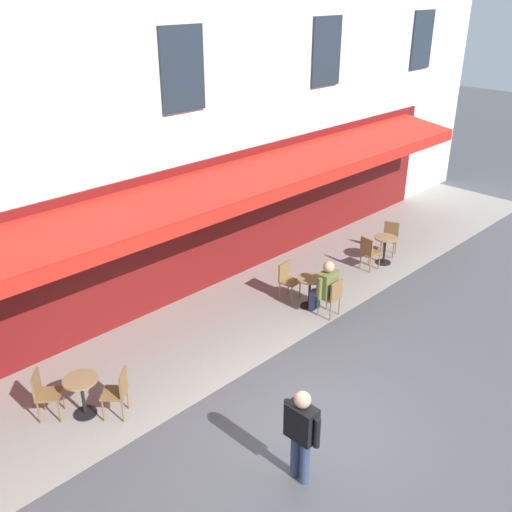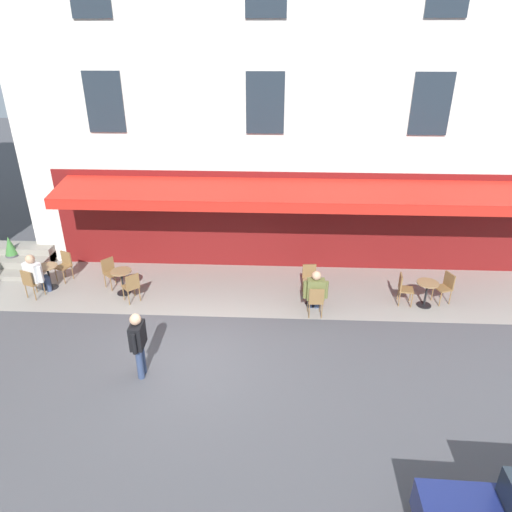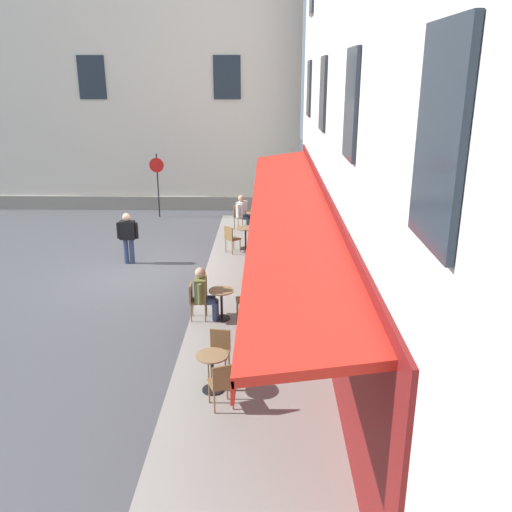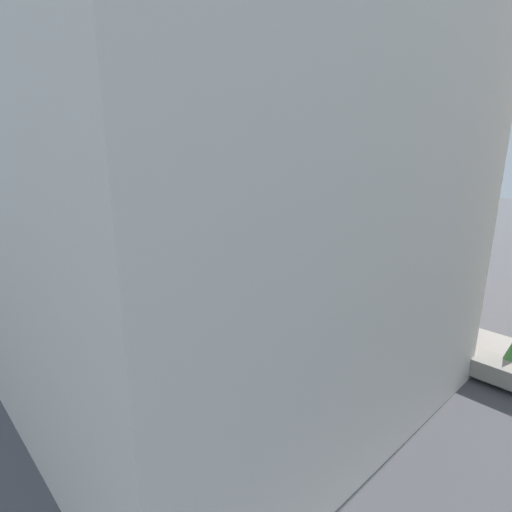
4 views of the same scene
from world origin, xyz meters
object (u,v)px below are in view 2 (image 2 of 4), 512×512
(cafe_chair_wicker_back_row, at_px, (446,285))
(seated_companion_in_olive, at_px, (315,290))
(cafe_chair_wicker_near_door, at_px, (316,299))
(seated_patron_in_white, at_px, (36,273))
(potted_plant_under_sign, at_px, (11,252))
(walking_pedestrian_in_black, at_px, (138,341))
(cafe_chair_wicker_kerbside, at_px, (110,270))
(cafe_table_near_entrance, at_px, (313,289))
(cafe_chair_wicker_corner_left, at_px, (310,277))
(cafe_chair_wicker_by_window, at_px, (132,285))
(cafe_chair_wicker_corner_right, at_px, (65,264))
(cafe_table_far_end, at_px, (122,279))
(cafe_chair_wicker_facing_street, at_px, (403,287))
(cafe_table_streetside, at_px, (48,274))
(cafe_chair_wicker_under_awning, at_px, (31,281))
(cafe_table_mid_terrace, at_px, (427,291))

(cafe_chair_wicker_back_row, xyz_separation_m, seated_companion_in_olive, (3.74, 0.73, 0.16))
(cafe_chair_wicker_near_door, relative_size, seated_companion_in_olive, 0.69)
(seated_patron_in_white, xyz_separation_m, potted_plant_under_sign, (1.73, -1.78, -0.19))
(walking_pedestrian_in_black, bearing_deg, cafe_chair_wicker_kerbside, -62.88)
(cafe_table_near_entrance, relative_size, seated_companion_in_olive, 0.57)
(cafe_chair_wicker_corner_left, height_order, cafe_chair_wicker_by_window, same)
(walking_pedestrian_in_black, bearing_deg, cafe_chair_wicker_corner_left, -135.81)
(cafe_chair_wicker_corner_right, bearing_deg, cafe_table_far_end, 159.12)
(cafe_chair_wicker_facing_street, xyz_separation_m, cafe_chair_wicker_kerbside, (8.61, -0.60, 0.00))
(cafe_chair_wicker_corner_left, relative_size, cafe_chair_wicker_corner_right, 1.00)
(cafe_chair_wicker_by_window, bearing_deg, seated_patron_in_white, -5.66)
(cafe_table_streetside, bearing_deg, cafe_chair_wicker_corner_right, -114.00)
(cafe_chair_wicker_by_window, bearing_deg, potted_plant_under_sign, -24.00)
(cafe_chair_wicker_facing_street, height_order, cafe_table_streetside, cafe_chair_wicker_facing_street)
(cafe_table_streetside, bearing_deg, cafe_chair_wicker_under_awning, 67.94)
(cafe_table_mid_terrace, distance_m, cafe_chair_wicker_kerbside, 9.26)
(cafe_chair_wicker_under_awning, distance_m, seated_companion_in_olive, 8.16)
(cafe_table_near_entrance, relative_size, potted_plant_under_sign, 0.70)
(cafe_chair_wicker_corner_left, xyz_separation_m, cafe_chair_wicker_by_window, (5.08, 0.73, 0.00))
(cafe_table_mid_terrace, height_order, seated_patron_in_white, seated_patron_in_white)
(cafe_table_streetside, relative_size, potted_plant_under_sign, 0.70)
(cafe_chair_wicker_near_door, relative_size, walking_pedestrian_in_black, 0.56)
(walking_pedestrian_in_black, bearing_deg, cafe_chair_wicker_near_door, -147.45)
(cafe_chair_wicker_corner_right, bearing_deg, cafe_chair_wicker_by_window, 153.29)
(cafe_table_streetside, bearing_deg, potted_plant_under_sign, -36.31)
(cafe_chair_wicker_kerbside, bearing_deg, seated_patron_in_white, 16.33)
(cafe_table_far_end, height_order, cafe_chair_wicker_by_window, cafe_chair_wicker_by_window)
(cafe_chair_wicker_back_row, distance_m, cafe_chair_wicker_corner_right, 11.42)
(cafe_chair_wicker_kerbside, bearing_deg, cafe_chair_wicker_by_window, 136.52)
(seated_patron_in_white, bearing_deg, cafe_table_streetside, -112.06)
(walking_pedestrian_in_black, bearing_deg, seated_companion_in_olive, -145.28)
(walking_pedestrian_in_black, relative_size, potted_plant_under_sign, 1.51)
(cafe_table_near_entrance, relative_size, cafe_chair_wicker_by_window, 0.82)
(cafe_table_far_end, xyz_separation_m, walking_pedestrian_in_black, (-1.55, 3.58, 0.45))
(cafe_table_near_entrance, relative_size, cafe_table_far_end, 1.00)
(cafe_chair_wicker_corner_left, bearing_deg, cafe_chair_wicker_kerbside, -1.27)
(cafe_chair_wicker_facing_street, distance_m, walking_pedestrian_in_black, 7.40)
(cafe_chair_wicker_corner_right, xyz_separation_m, cafe_chair_wicker_by_window, (-2.48, 1.25, 0.00))
(cafe_table_near_entrance, distance_m, walking_pedestrian_in_black, 5.17)
(cafe_chair_wicker_facing_street, bearing_deg, cafe_chair_wicker_back_row, -173.08)
(cafe_table_near_entrance, bearing_deg, potted_plant_under_sign, -11.31)
(cafe_table_far_end, bearing_deg, cafe_table_near_entrance, 176.32)
(cafe_chair_wicker_near_door, bearing_deg, cafe_chair_wicker_under_awning, -4.29)
(cafe_chair_wicker_facing_street, bearing_deg, cafe_chair_wicker_by_window, 2.02)
(cafe_table_streetside, bearing_deg, cafe_chair_wicker_back_row, 178.75)
(cafe_chair_wicker_facing_street, xyz_separation_m, walking_pedestrian_in_black, (6.57, 3.38, 0.39))
(cafe_table_near_entrance, bearing_deg, cafe_chair_wicker_corner_right, -8.52)
(cafe_chair_wicker_facing_street, bearing_deg, cafe_chair_wicker_kerbside, -3.96)
(cafe_chair_wicker_corner_right, distance_m, cafe_chair_wicker_by_window, 2.78)
(cafe_table_near_entrance, xyz_separation_m, cafe_chair_wicker_back_row, (-3.76, -0.31, 0.06))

